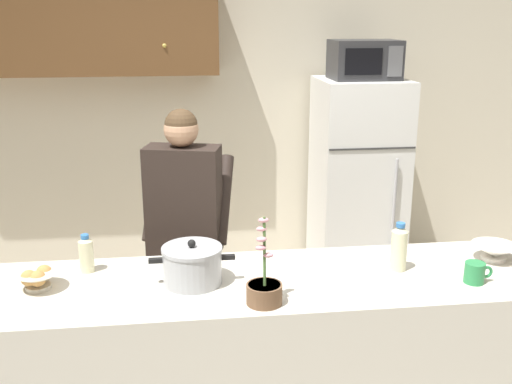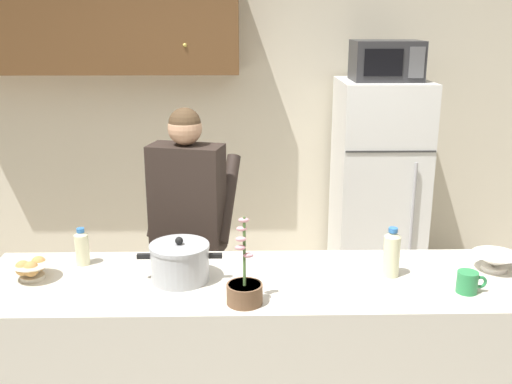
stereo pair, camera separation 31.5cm
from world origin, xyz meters
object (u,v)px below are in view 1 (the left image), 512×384
Objects in this scene: microwave at (364,60)px; person_near_pot at (185,216)px; refrigerator at (357,185)px; cooking_pot at (192,265)px; coffee_mug at (475,273)px; bottle_mid_counter at (399,247)px; bottle_near_edge at (86,254)px; potted_orchid at (264,289)px; bread_bowl at (37,278)px; empty_bowl at (494,251)px.

microwave reaches higher than person_near_pot.
person_near_pot is at bearing -139.97° from refrigerator.
cooking_pot is 2.91× the size of coffee_mug.
bottle_mid_counter reaches higher than cooking_pot.
microwave is at bearing 54.40° from cooking_pot.
refrigerator is 1.87m from bottle_mid_counter.
bottle_mid_counter is at bearing 1.44° from cooking_pot.
microwave is at bearing -89.93° from refrigerator.
bottle_near_edge is at bearing 159.23° from cooking_pot.
microwave is 2.54m from bottle_near_edge.
potted_orchid reaches higher than bottle_mid_counter.
potted_orchid is at bearing -116.26° from microwave.
microwave reaches higher than potted_orchid.
bottle_near_edge is 0.88m from potted_orchid.
person_near_pot is 0.73m from cooking_pot.
refrigerator reaches higher than cooking_pot.
person_near_pot reaches higher than coffee_mug.
bread_bowl is 0.25m from bottle_near_edge.
cooking_pot reaches higher than bottle_near_edge.
empty_bowl is (1.49, -0.65, -0.02)m from person_near_pot.
cooking_pot is (-1.30, -1.84, 0.20)m from refrigerator.
cooking_pot is at bearing -176.99° from empty_bowl.
cooking_pot is at bearing -1.34° from bread_bowl.
potted_orchid is at bearing -71.76° from person_near_pot.
microwave is 2.20× the size of empty_bowl.
coffee_mug is 0.35× the size of potted_orchid.
person_near_pot is at bearing 92.15° from cooking_pot.
bread_bowl is at bearing -179.71° from bottle_mid_counter.
microwave is 1.89m from person_near_pot.
coffee_mug is 0.56× the size of bottle_mid_counter.
person_near_pot is 4.19× the size of cooking_pot.
cooking_pot is 1.74× the size of empty_bowl.
potted_orchid reaches higher than coffee_mug.
potted_orchid is at bearing -165.11° from empty_bowl.
bottle_mid_counter is at bearing -174.02° from empty_bowl.
bottle_mid_counter is (0.96, 0.02, 0.03)m from cooking_pot.
cooking_pot is 0.52m from bottle_near_edge.
bottle_mid_counter is (-0.35, -1.82, 0.22)m from refrigerator.
microwave reaches higher than empty_bowl.
refrigerator is 1.02× the size of person_near_pot.
person_near_pot reaches higher than bottle_near_edge.
bottle_near_edge reaches higher than coffee_mug.
cooking_pot is at bearing -87.85° from person_near_pot.
empty_bowl is 0.58× the size of potted_orchid.
refrigerator is 1.75m from person_near_pot.
coffee_mug is 0.71× the size of bottle_near_edge.
microwave is at bearing 39.48° from person_near_pot.
empty_bowl is (2.13, 0.06, -0.01)m from bread_bowl.
refrigerator reaches higher than coffee_mug.
microwave is at bearing 42.47° from bottle_near_edge.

